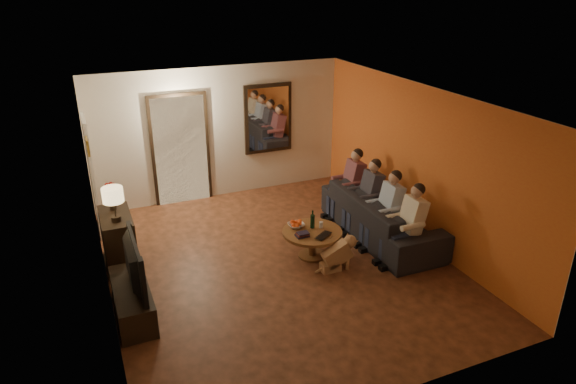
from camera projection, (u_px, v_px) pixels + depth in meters
name	position (u px, v px, depth m)	size (l,w,h in m)	color
floor	(278.00, 263.00, 8.03)	(5.00, 6.00, 0.01)	#3F2111
ceiling	(276.00, 99.00, 7.01)	(5.00, 6.00, 0.01)	white
back_wall	(220.00, 133.00, 10.06)	(5.00, 0.02, 2.60)	beige
front_wall	(393.00, 295.00, 4.98)	(5.00, 0.02, 2.60)	beige
left_wall	(98.00, 216.00, 6.62)	(0.02, 6.00, 2.60)	beige
right_wall	(418.00, 164.00, 8.43)	(0.02, 6.00, 2.60)	beige
orange_accent	(418.00, 164.00, 8.42)	(0.01, 6.00, 2.60)	orange
kitchen_doorway	(181.00, 151.00, 9.85)	(1.00, 0.06, 2.10)	#FFE0A5
door_trim	(181.00, 151.00, 9.84)	(1.12, 0.04, 2.22)	black
fridge_glimpse	(194.00, 156.00, 10.01)	(0.45, 0.03, 1.70)	silver
mirror_frame	(268.00, 119.00, 10.31)	(1.00, 0.05, 1.40)	black
mirror_glass	(269.00, 119.00, 10.28)	(0.86, 0.02, 1.26)	white
white_door	(92.00, 176.00, 8.69)	(0.06, 0.85, 2.04)	white
framed_art	(88.00, 146.00, 7.51)	(0.03, 0.28, 0.24)	#B28C33
art_canvas	(89.00, 146.00, 7.52)	(0.01, 0.22, 0.18)	brown
dresser	(119.00, 240.00, 7.86)	(0.45, 0.95, 0.84)	black
table_lamp	(114.00, 204.00, 7.40)	(0.30, 0.30, 0.54)	beige
flower_vase	(111.00, 196.00, 7.79)	(0.14, 0.14, 0.44)	#AE1812
tv_stand	(133.00, 301.00, 6.75)	(0.45, 1.28, 0.43)	black
tv	(127.00, 264.00, 6.54)	(0.15, 1.17, 0.67)	black
sofa	(381.00, 216.00, 8.75)	(1.01, 2.58, 0.75)	black
person_a	(409.00, 227.00, 7.87)	(0.60, 0.40, 1.20)	tan
person_b	(387.00, 212.00, 8.37)	(0.60, 0.40, 1.20)	tan
person_c	(368.00, 198.00, 8.88)	(0.60, 0.40, 1.20)	tan
person_d	(350.00, 186.00, 9.39)	(0.60, 0.40, 1.20)	tan
dog	(337.00, 253.00, 7.76)	(0.56, 0.24, 0.56)	#AE8550
coffee_table	(312.00, 243.00, 8.16)	(0.95, 0.95, 0.45)	brown
bowl	(296.00, 225.00, 8.18)	(0.26, 0.26, 0.06)	white
oranges	(296.00, 221.00, 8.16)	(0.20, 0.20, 0.08)	#F94E14
wine_bottle	(313.00, 219.00, 8.12)	(0.07, 0.07, 0.31)	black
wine_glass	(321.00, 225.00, 8.16)	(0.06, 0.06, 0.10)	silver
book_stack	(302.00, 234.00, 7.90)	(0.20, 0.15, 0.07)	black
laptop	(326.00, 237.00, 7.87)	(0.33, 0.21, 0.03)	black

